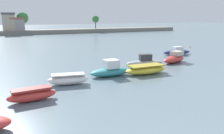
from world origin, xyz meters
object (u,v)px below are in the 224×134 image
object	(u,v)px
moored_boat_2	(68,79)
moored_boat_4	(146,69)
moored_boat_5	(145,62)
moored_boat_1	(32,95)
moored_boat_6	(174,58)
moored_boat_3	(110,70)
mooring_buoy_1	(190,47)
moored_boat_7	(177,52)

from	to	relation	value
moored_boat_2	moored_boat_4	size ratio (longest dim) A/B	0.80
moored_boat_2	moored_boat_5	size ratio (longest dim) A/B	0.78
moored_boat_1	moored_boat_6	world-z (taller)	moored_boat_6
moored_boat_1	moored_boat_6	size ratio (longest dim) A/B	0.79
moored_boat_3	mooring_buoy_1	size ratio (longest dim) A/B	19.72
moored_boat_4	mooring_buoy_1	xyz separation A→B (m)	(21.84, 15.92, -0.39)
moored_boat_4	moored_boat_6	xyz separation A→B (m)	(7.58, 4.01, 0.12)
moored_boat_2	moored_boat_6	xyz separation A→B (m)	(16.94, 4.47, 0.11)
moored_boat_5	moored_boat_7	bearing A→B (deg)	40.94
moored_boat_6	moored_boat_7	size ratio (longest dim) A/B	0.91
moored_boat_5	moored_boat_2	bearing A→B (deg)	-147.31
moored_boat_1	moored_boat_6	xyz separation A→B (m)	(20.72, 7.81, 0.12)
moored_boat_1	moored_boat_3	size ratio (longest dim) A/B	0.81
moored_boat_3	moored_boat_4	bearing A→B (deg)	-11.96
moored_boat_1	moored_boat_7	distance (m)	29.31
moored_boat_2	moored_boat_7	bearing A→B (deg)	34.89
moored_boat_3	moored_boat_4	size ratio (longest dim) A/B	0.90
moored_boat_4	moored_boat_5	size ratio (longest dim) A/B	0.98
moored_boat_5	moored_boat_6	world-z (taller)	moored_boat_6
moored_boat_3	moored_boat_7	distance (m)	19.21
moored_boat_5	moored_boat_4	bearing A→B (deg)	-109.71
moored_boat_7	moored_boat_4	bearing A→B (deg)	-135.70
moored_boat_1	moored_boat_2	bearing A→B (deg)	37.08
moored_boat_7	mooring_buoy_1	bearing A→B (deg)	42.06
moored_boat_2	moored_boat_6	distance (m)	17.52
mooring_buoy_1	moored_boat_6	bearing A→B (deg)	-140.14
moored_boat_2	moored_boat_7	size ratio (longest dim) A/B	0.78
moored_boat_5	moored_boat_6	xyz separation A→B (m)	(5.11, 0.03, 0.12)
moored_boat_7	mooring_buoy_1	world-z (taller)	moored_boat_7
moored_boat_1	moored_boat_5	size ratio (longest dim) A/B	0.72
moored_boat_2	moored_boat_6	bearing A→B (deg)	25.12
mooring_buoy_1	moored_boat_1	bearing A→B (deg)	-150.59
moored_boat_1	mooring_buoy_1	xyz separation A→B (m)	(34.98, 19.72, -0.38)
moored_boat_1	moored_boat_2	size ratio (longest dim) A/B	0.91
moored_boat_6	moored_boat_7	distance (m)	7.78
moored_boat_6	mooring_buoy_1	xyz separation A→B (m)	(14.26, 11.91, -0.51)
moored_boat_2	moored_boat_3	distance (m)	5.36
moored_boat_2	moored_boat_7	distance (m)	24.45
moored_boat_4	moored_boat_7	bearing A→B (deg)	37.84
moored_boat_1	moored_boat_3	world-z (taller)	moored_boat_3
moored_boat_4	moored_boat_7	size ratio (longest dim) A/B	0.97
moored_boat_5	moored_boat_7	distance (m)	11.88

